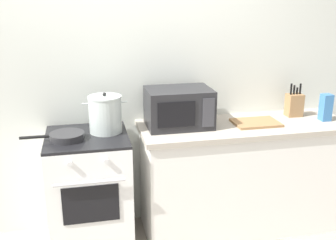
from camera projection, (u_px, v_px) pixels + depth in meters
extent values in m
cube|color=silver|center=(163.00, 78.00, 3.32)|extent=(4.40, 0.10, 2.50)
cube|color=white|center=(242.00, 178.00, 3.36)|extent=(1.64, 0.56, 0.88)
cube|color=#ADA393|center=(245.00, 126.00, 3.22)|extent=(1.70, 0.60, 0.04)
cube|color=white|center=(90.00, 193.00, 3.09)|extent=(0.60, 0.60, 0.90)
cube|color=black|center=(87.00, 137.00, 2.95)|extent=(0.60, 0.60, 0.02)
cube|color=black|center=(91.00, 204.00, 2.78)|extent=(0.39, 0.01, 0.28)
cylinder|color=silver|center=(90.00, 183.00, 2.70)|extent=(0.48, 0.02, 0.02)
cylinder|color=silver|center=(70.00, 164.00, 2.65)|extent=(0.04, 0.02, 0.04)
cylinder|color=silver|center=(106.00, 161.00, 2.70)|extent=(0.04, 0.02, 0.04)
cylinder|color=silver|center=(105.00, 115.00, 2.99)|extent=(0.24, 0.24, 0.26)
cylinder|color=silver|center=(104.00, 97.00, 2.95)|extent=(0.25, 0.25, 0.01)
sphere|color=black|center=(104.00, 94.00, 2.94)|extent=(0.03, 0.03, 0.03)
cylinder|color=silver|center=(85.00, 104.00, 2.93)|extent=(0.05, 0.01, 0.01)
cylinder|color=silver|center=(124.00, 102.00, 2.99)|extent=(0.05, 0.01, 0.01)
cylinder|color=#28282B|center=(67.00, 136.00, 2.86)|extent=(0.25, 0.25, 0.05)
cylinder|color=black|center=(34.00, 137.00, 2.81)|extent=(0.20, 0.02, 0.02)
cube|color=#232326|center=(179.00, 108.00, 3.12)|extent=(0.50, 0.36, 0.30)
cube|color=black|center=(177.00, 115.00, 2.94)|extent=(0.28, 0.01, 0.19)
cube|color=#38383D|center=(209.00, 113.00, 2.98)|extent=(0.09, 0.01, 0.22)
cube|color=#997047|center=(256.00, 123.00, 3.21)|extent=(0.36, 0.26, 0.02)
cube|color=#997047|center=(294.00, 105.00, 3.40)|extent=(0.13, 0.10, 0.19)
cylinder|color=black|center=(291.00, 89.00, 3.35)|extent=(0.02, 0.02, 0.09)
cylinder|color=black|center=(294.00, 90.00, 3.35)|extent=(0.02, 0.02, 0.08)
cylinder|color=black|center=(297.00, 91.00, 3.36)|extent=(0.02, 0.02, 0.06)
cylinder|color=black|center=(300.00, 89.00, 3.36)|extent=(0.02, 0.02, 0.09)
cube|color=teal|center=(326.00, 107.00, 3.27)|extent=(0.08, 0.08, 0.22)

